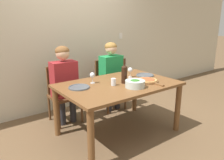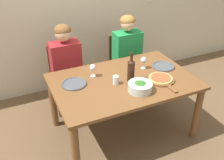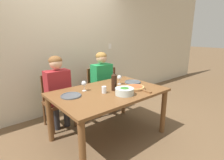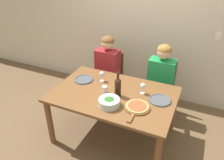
{
  "view_description": "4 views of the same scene",
  "coord_description": "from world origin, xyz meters",
  "px_view_note": "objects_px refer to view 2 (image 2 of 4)",
  "views": [
    {
      "loc": [
        -1.77,
        -2.22,
        1.57
      ],
      "look_at": [
        -0.11,
        -0.0,
        0.8
      ],
      "focal_mm": 35.0,
      "sensor_mm": 36.0,
      "label": 1
    },
    {
      "loc": [
        -1.15,
        -2.22,
        2.23
      ],
      "look_at": [
        -0.15,
        -0.02,
        0.78
      ],
      "focal_mm": 42.0,
      "sensor_mm": 36.0,
      "label": 2
    },
    {
      "loc": [
        -1.5,
        -1.87,
        1.54
      ],
      "look_at": [
        0.12,
        0.08,
        0.86
      ],
      "focal_mm": 28.0,
      "sensor_mm": 36.0,
      "label": 3
    },
    {
      "loc": [
        0.95,
        -2.16,
        2.29
      ],
      "look_at": [
        -0.06,
        0.08,
        0.88
      ],
      "focal_mm": 35.0,
      "sensor_mm": 36.0,
      "label": 4
    }
  ],
  "objects_px": {
    "chair_left": "(66,74)",
    "broccoli_bowl": "(140,87)",
    "person_woman": "(66,61)",
    "dinner_plate_right": "(163,66)",
    "dinner_plate_left": "(74,84)",
    "wine_glass_right": "(144,61)",
    "wine_bottle": "(131,69)",
    "wine_glass_left": "(93,68)",
    "chair_right": "(124,62)",
    "person_man": "(128,49)",
    "pizza_on_board": "(161,79)",
    "water_tumbler": "(116,80)"
  },
  "relations": [
    {
      "from": "person_man",
      "to": "dinner_plate_left",
      "type": "distance_m",
      "value": 1.14
    },
    {
      "from": "dinner_plate_left",
      "to": "wine_glass_left",
      "type": "distance_m",
      "value": 0.28
    },
    {
      "from": "dinner_plate_right",
      "to": "pizza_on_board",
      "type": "distance_m",
      "value": 0.33
    },
    {
      "from": "person_man",
      "to": "wine_glass_right",
      "type": "distance_m",
      "value": 0.62
    },
    {
      "from": "broccoli_bowl",
      "to": "wine_glass_left",
      "type": "bearing_deg",
      "value": 124.89
    },
    {
      "from": "dinner_plate_left",
      "to": "dinner_plate_right",
      "type": "bearing_deg",
      "value": -2.97
    },
    {
      "from": "dinner_plate_right",
      "to": "chair_left",
      "type": "bearing_deg",
      "value": 143.14
    },
    {
      "from": "wine_glass_right",
      "to": "wine_bottle",
      "type": "bearing_deg",
      "value": -145.65
    },
    {
      "from": "person_woman",
      "to": "wine_glass_left",
      "type": "xyz_separation_m",
      "value": [
        0.17,
        -0.53,
        0.12
      ]
    },
    {
      "from": "chair_right",
      "to": "pizza_on_board",
      "type": "bearing_deg",
      "value": -93.59
    },
    {
      "from": "chair_right",
      "to": "person_woman",
      "type": "distance_m",
      "value": 0.93
    },
    {
      "from": "broccoli_bowl",
      "to": "wine_glass_left",
      "type": "relative_size",
      "value": 1.69
    },
    {
      "from": "person_woman",
      "to": "wine_glass_left",
      "type": "bearing_deg",
      "value": -72.17
    },
    {
      "from": "person_woman",
      "to": "dinner_plate_right",
      "type": "height_order",
      "value": "person_woman"
    },
    {
      "from": "chair_right",
      "to": "dinner_plate_right",
      "type": "relative_size",
      "value": 3.21
    },
    {
      "from": "broccoli_bowl",
      "to": "wine_glass_left",
      "type": "xyz_separation_m",
      "value": [
        -0.34,
        0.48,
        0.06
      ]
    },
    {
      "from": "wine_glass_left",
      "to": "water_tumbler",
      "type": "relative_size",
      "value": 1.6
    },
    {
      "from": "person_man",
      "to": "wine_glass_left",
      "type": "xyz_separation_m",
      "value": [
        -0.72,
        -0.53,
        0.12
      ]
    },
    {
      "from": "chair_right",
      "to": "wine_bottle",
      "type": "xyz_separation_m",
      "value": [
        -0.37,
        -0.89,
        0.4
      ]
    },
    {
      "from": "person_man",
      "to": "dinner_plate_left",
      "type": "xyz_separation_m",
      "value": [
        -0.97,
        -0.61,
        0.02
      ]
    },
    {
      "from": "wine_bottle",
      "to": "wine_glass_right",
      "type": "height_order",
      "value": "wine_bottle"
    },
    {
      "from": "person_woman",
      "to": "person_man",
      "type": "relative_size",
      "value": 1.0
    },
    {
      "from": "wine_bottle",
      "to": "dinner_plate_right",
      "type": "bearing_deg",
      "value": 12.65
    },
    {
      "from": "person_woman",
      "to": "dinner_plate_right",
      "type": "bearing_deg",
      "value": -32.79
    },
    {
      "from": "wine_glass_left",
      "to": "water_tumbler",
      "type": "height_order",
      "value": "wine_glass_left"
    },
    {
      "from": "chair_left",
      "to": "person_woman",
      "type": "relative_size",
      "value": 0.73
    },
    {
      "from": "broccoli_bowl",
      "to": "dinner_plate_right",
      "type": "relative_size",
      "value": 0.93
    },
    {
      "from": "broccoli_bowl",
      "to": "person_woman",
      "type": "bearing_deg",
      "value": 116.63
    },
    {
      "from": "chair_left",
      "to": "wine_glass_right",
      "type": "height_order",
      "value": "wine_glass_right"
    },
    {
      "from": "person_woman",
      "to": "wine_glass_left",
      "type": "height_order",
      "value": "person_woman"
    },
    {
      "from": "chair_left",
      "to": "broccoli_bowl",
      "type": "bearing_deg",
      "value": -65.65
    },
    {
      "from": "chair_left",
      "to": "wine_bottle",
      "type": "height_order",
      "value": "wine_bottle"
    },
    {
      "from": "dinner_plate_left",
      "to": "broccoli_bowl",
      "type": "bearing_deg",
      "value": -34.41
    },
    {
      "from": "wine_bottle",
      "to": "wine_glass_left",
      "type": "height_order",
      "value": "wine_bottle"
    },
    {
      "from": "person_woman",
      "to": "wine_bottle",
      "type": "relative_size",
      "value": 3.55
    },
    {
      "from": "chair_left",
      "to": "wine_glass_left",
      "type": "relative_size",
      "value": 5.78
    },
    {
      "from": "person_woman",
      "to": "dinner_plate_left",
      "type": "bearing_deg",
      "value": -97.59
    },
    {
      "from": "chair_right",
      "to": "pizza_on_board",
      "type": "xyz_separation_m",
      "value": [
        -0.06,
        -1.03,
        0.28
      ]
    },
    {
      "from": "water_tumbler",
      "to": "dinner_plate_left",
      "type": "bearing_deg",
      "value": 157.42
    },
    {
      "from": "dinner_plate_left",
      "to": "wine_glass_right",
      "type": "distance_m",
      "value": 0.87
    },
    {
      "from": "wine_bottle",
      "to": "water_tumbler",
      "type": "height_order",
      "value": "wine_bottle"
    },
    {
      "from": "person_woman",
      "to": "person_man",
      "type": "xyz_separation_m",
      "value": [
        0.89,
        0.0,
        0.0
      ]
    },
    {
      "from": "person_woman",
      "to": "dinner_plate_right",
      "type": "relative_size",
      "value": 4.41
    },
    {
      "from": "wine_glass_left",
      "to": "water_tumbler",
      "type": "xyz_separation_m",
      "value": [
        0.17,
        -0.25,
        -0.06
      ]
    },
    {
      "from": "person_man",
      "to": "pizza_on_board",
      "type": "distance_m",
      "value": 0.93
    },
    {
      "from": "chair_left",
      "to": "pizza_on_board",
      "type": "xyz_separation_m",
      "value": [
        0.82,
        -1.03,
        0.28
      ]
    },
    {
      "from": "broccoli_bowl",
      "to": "water_tumbler",
      "type": "relative_size",
      "value": 2.69
    },
    {
      "from": "chair_right",
      "to": "broccoli_bowl",
      "type": "relative_size",
      "value": 3.43
    },
    {
      "from": "person_man",
      "to": "water_tumbler",
      "type": "height_order",
      "value": "person_man"
    },
    {
      "from": "wine_glass_left",
      "to": "wine_bottle",
      "type": "bearing_deg",
      "value": -36.09
    }
  ]
}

